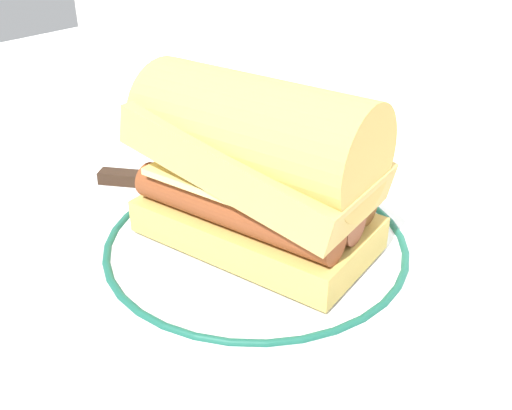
{
  "coord_description": "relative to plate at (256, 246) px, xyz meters",
  "views": [
    {
      "loc": [
        0.27,
        -0.28,
        0.27
      ],
      "look_at": [
        0.01,
        0.01,
        0.04
      ],
      "focal_mm": 41.86,
      "sensor_mm": 36.0,
      "label": 1
    }
  ],
  "objects": [
    {
      "name": "sausage_sandwich",
      "position": [
        0.0,
        -0.0,
        0.07
      ],
      "size": [
        0.19,
        0.11,
        0.13
      ],
      "rotation": [
        0.0,
        0.0,
        0.12
      ],
      "color": "tan",
      "rests_on": "plate"
    },
    {
      "name": "butter_knife",
      "position": [
        -0.2,
        -0.01,
        -0.0
      ],
      "size": [
        0.14,
        0.1,
        0.01
      ],
      "color": "silver",
      "rests_on": "ground_plane"
    },
    {
      "name": "ground_plane",
      "position": [
        -0.01,
        -0.01,
        -0.01
      ],
      "size": [
        1.5,
        1.5,
        0.0
      ],
      "primitive_type": "plane",
      "color": "white"
    },
    {
      "name": "plate",
      "position": [
        0.0,
        0.0,
        0.0
      ],
      "size": [
        0.25,
        0.25,
        0.01
      ],
      "color": "white",
      "rests_on": "ground_plane"
    }
  ]
}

